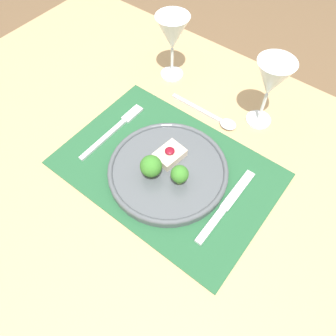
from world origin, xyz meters
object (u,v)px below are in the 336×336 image
at_px(wine_glass_far, 172,35).
at_px(wine_glass_near, 271,81).
at_px(dinner_plate, 168,170).
at_px(fork, 117,128).
at_px(spoon, 217,118).
at_px(knife, 223,210).

bearing_deg(wine_glass_far, wine_glass_near, -0.58).
height_order(dinner_plate, fork, dinner_plate).
distance_m(dinner_plate, spoon, 0.21).
height_order(fork, wine_glass_far, wine_glass_far).
distance_m(wine_glass_near, wine_glass_far, 0.28).
xyz_separation_m(dinner_plate, wine_glass_near, (0.08, 0.27, 0.11)).
height_order(fork, knife, knife).
relative_size(dinner_plate, wine_glass_near, 1.49).
relative_size(dinner_plate, spoon, 1.39).
distance_m(knife, wine_glass_far, 0.47).
bearing_deg(wine_glass_near, spoon, -143.60).
bearing_deg(fork, dinner_plate, -7.08).
bearing_deg(spoon, knife, -52.92).
height_order(dinner_plate, knife, dinner_plate).
height_order(dinner_plate, spoon, dinner_plate).
bearing_deg(dinner_plate, spoon, 90.67).
xyz_separation_m(dinner_plate, wine_glass_far, (-0.20, 0.28, 0.11)).
relative_size(wine_glass_near, wine_glass_far, 1.02).
xyz_separation_m(spoon, wine_glass_far, (-0.20, 0.07, 0.12)).
xyz_separation_m(spoon, wine_glass_near, (0.09, 0.06, 0.13)).
bearing_deg(dinner_plate, wine_glass_near, 72.91).
relative_size(knife, spoon, 1.09).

